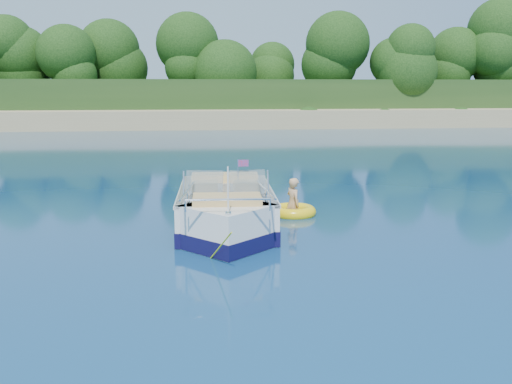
# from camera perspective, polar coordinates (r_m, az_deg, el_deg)

# --- Properties ---
(ground) EXTENTS (160.00, 160.00, 0.00)m
(ground) POSITION_cam_1_polar(r_m,az_deg,el_deg) (11.75, 2.71, -6.19)
(ground) COLOR #0A2147
(ground) RESTS_ON ground
(shoreline) EXTENTS (170.00, 59.00, 6.00)m
(shoreline) POSITION_cam_1_polar(r_m,az_deg,el_deg) (74.93, -5.45, 8.60)
(shoreline) COLOR tan
(shoreline) RESTS_ON ground
(treeline) EXTENTS (150.00, 7.12, 8.19)m
(treeline) POSITION_cam_1_polar(r_m,az_deg,el_deg) (52.19, -4.83, 12.83)
(treeline) COLOR black
(treeline) RESTS_ON ground
(motorboat) EXTENTS (2.45, 6.31, 2.10)m
(motorboat) POSITION_cam_1_polar(r_m,az_deg,el_deg) (13.62, -3.01, -2.09)
(motorboat) COLOR silver
(motorboat) RESTS_ON ground
(tow_tube) EXTENTS (1.35, 1.35, 0.33)m
(tow_tube) POSITION_cam_1_polar(r_m,az_deg,el_deg) (15.27, 3.73, -1.96)
(tow_tube) COLOR yellow
(tow_tube) RESTS_ON ground
(boy) EXTENTS (0.60, 0.84, 1.52)m
(boy) POSITION_cam_1_polar(r_m,az_deg,el_deg) (15.22, 3.63, -2.33)
(boy) COLOR tan
(boy) RESTS_ON ground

